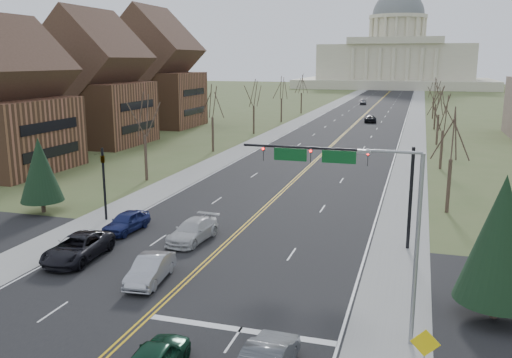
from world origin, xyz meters
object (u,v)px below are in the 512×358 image
Objects in this scene: signal_left at (104,176)px; street_light at (411,236)px; car_sb_outer_second at (126,222)px; car_far_nb at (370,119)px; signal_mast at (338,164)px; car_sb_outer_lead at (78,248)px; car_far_sb at (363,102)px; car_sb_inner_second at (193,231)px; car_sb_inner_lead at (150,269)px; warn_sign at (425,350)px.

signal_left is 27.78m from street_light.
car_sb_outer_second is at bearing -35.30° from signal_left.
street_light is 1.71× the size of car_far_nb.
signal_mast is 16.65m from car_sb_outer_second.
street_light is at bearing -16.60° from car_sb_outer_lead.
signal_left is 126.41m from car_far_sb.
car_sb_outer_lead is at bearing -129.82° from car_sb_inner_second.
car_far_nb is at bearing 81.00° from car_sb_inner_lead.
car_sb_outer_second is 0.86× the size of car_far_nb.
signal_mast is at bearing 111.41° from street_light.
signal_left is 14.46m from car_sb_inner_lead.
warn_sign reaches higher than car_sb_outer_second.
signal_left is 1.02× the size of car_sb_outer_lead.
car_sb_inner_second is 5.79m from car_sb_outer_second.
car_far_nb is (-10.00, 92.79, -4.48)m from street_light.
car_sb_inner_second is 1.16× the size of car_far_sb.
street_light is at bearing -29.12° from signal_left.
car_sb_inner_second is at bearing -0.85° from car_sb_outer_second.
car_sb_inner_lead is at bearing -92.56° from car_far_sb.
street_light is 3.17× the size of warn_sign.
car_sb_inner_lead is 136.60m from car_far_sb.
signal_left is 4.91m from car_sb_outer_second.
car_sb_outer_lead is 6.24m from car_sb_outer_second.
street_light is at bearing -29.38° from car_sb_inner_second.
car_far_sb is at bearing 96.80° from warn_sign.
car_sb_inner_second is at bearing 80.33° from car_far_nb.
car_sb_outer_lead is (3.24, -8.52, -2.88)m from signal_left.
street_light reaches higher than warn_sign.
car_sb_inner_lead is (9.54, -10.45, -2.93)m from signal_left.
street_light is 5.20m from warn_sign.
signal_left reaches higher than car_sb_inner_second.
street_light is at bearing 100.75° from warn_sign.
warn_sign is 0.54× the size of car_far_nb.
car_sb_inner_lead is 89.87m from car_far_nb.
warn_sign reaches higher than car_far_sb.
car_sb_outer_second is at bearing 179.83° from car_sb_inner_second.
warn_sign reaches higher than car_far_nb.
signal_mast is 2.02× the size of signal_left.
car_sb_outer_second reaches higher than car_sb_inner_second.
signal_left is at bearing -96.83° from car_far_sb.
street_light is at bearing -17.72° from car_sb_inner_lead.
car_sb_inner_lead is 0.89× the size of car_sb_inner_second.
car_far_sb reaches higher than car_far_nb.
signal_left is 1.32× the size of car_far_sb.
car_sb_inner_second is at bearing 145.10° from street_light.
car_sb_outer_second is at bearing -95.33° from car_far_sb.
car_sb_outer_lead is 88.50m from car_far_nb.
car_sb_inner_lead is at bearing -47.43° from car_sb_outer_second.
car_sb_inner_second is at bearing -92.77° from car_far_sb.
signal_left is at bearing 144.98° from warn_sign.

